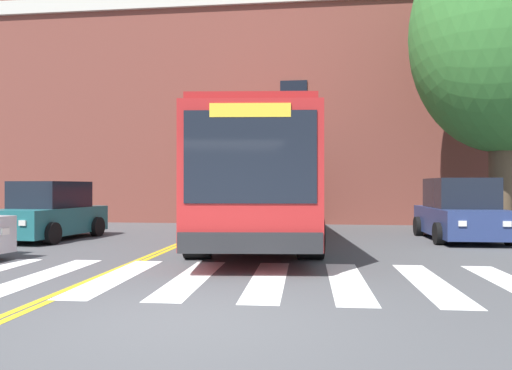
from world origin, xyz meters
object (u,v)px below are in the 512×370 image
at_px(car_teal_near_lane, 50,213).
at_px(car_tan_behind_bus, 279,195).
at_px(city_bus, 258,179).
at_px(street_tree_curbside_large, 500,38).
at_px(car_navy_far_lane, 460,212).

relative_size(car_teal_near_lane, car_tan_behind_bus, 0.80).
relative_size(city_bus, street_tree_curbside_large, 1.20).
height_order(car_navy_far_lane, street_tree_curbside_large, street_tree_curbside_large).
height_order(city_bus, car_teal_near_lane, city_bus).
relative_size(car_teal_near_lane, car_navy_far_lane, 0.95).
bearing_deg(car_teal_near_lane, car_tan_behind_bus, 60.88).
xyz_separation_m(car_teal_near_lane, street_tree_curbside_large, (13.62, 2.94, 5.53)).
height_order(car_tan_behind_bus, street_tree_curbside_large, street_tree_curbside_large).
distance_m(car_teal_near_lane, street_tree_curbside_large, 14.99).
bearing_deg(car_navy_far_lane, street_tree_curbside_large, 44.61).
relative_size(car_navy_far_lane, car_tan_behind_bus, 0.84).
height_order(car_teal_near_lane, street_tree_curbside_large, street_tree_curbside_large).
relative_size(city_bus, car_navy_far_lane, 2.98).
bearing_deg(car_navy_far_lane, city_bus, -172.41).
distance_m(car_navy_far_lane, car_tan_behind_bus, 11.16).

